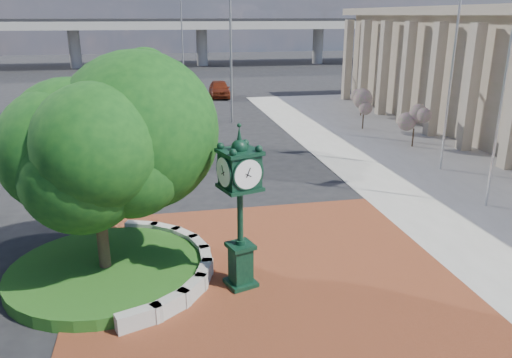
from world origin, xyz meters
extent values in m
plane|color=black|center=(0.00, 0.00, 0.00)|extent=(200.00, 200.00, 0.00)
cube|color=brown|center=(0.00, -1.00, 0.02)|extent=(12.00, 12.00, 0.04)
cube|color=#9E9B93|center=(16.00, 10.00, 0.02)|extent=(20.00, 50.00, 0.04)
cube|color=#9E9B93|center=(-3.91, -3.01, 0.27)|extent=(1.29, 0.76, 0.54)
cube|color=#9E9B93|center=(-3.05, -2.54, 0.27)|extent=(1.20, 1.04, 0.54)
cube|color=#9E9B93|center=(-2.38, -1.84, 0.27)|extent=(1.00, 1.22, 0.54)
cube|color=#9E9B93|center=(-1.95, -0.96, 0.27)|extent=(0.71, 1.30, 0.54)
cube|color=#9E9B93|center=(-1.80, 0.00, 0.27)|extent=(0.35, 1.25, 0.54)
cube|color=#9E9B93|center=(-1.95, 0.96, 0.27)|extent=(0.71, 1.30, 0.54)
cube|color=#9E9B93|center=(-2.38, 1.84, 0.27)|extent=(1.00, 1.22, 0.54)
cube|color=#9E9B93|center=(-3.05, 2.54, 0.27)|extent=(1.20, 1.04, 0.54)
cube|color=#9E9B93|center=(-3.91, 3.01, 0.27)|extent=(1.29, 0.76, 0.54)
cylinder|color=#214413|center=(-5.00, 0.00, 0.20)|extent=(6.10, 6.10, 0.40)
cube|color=black|center=(16.80, 12.00, 4.00)|extent=(0.30, 40.00, 5.50)
cube|color=#9E9B93|center=(0.00, 70.00, 6.50)|extent=(90.00, 12.00, 1.20)
cube|color=black|center=(0.00, 70.00, 7.30)|extent=(90.00, 12.00, 0.40)
cylinder|color=#9E9B93|center=(-15.00, 70.00, 3.00)|extent=(1.80, 1.80, 6.00)
cylinder|color=#9E9B93|center=(5.00, 70.00, 3.00)|extent=(1.80, 1.80, 6.00)
cylinder|color=#9E9B93|center=(25.00, 70.00, 3.00)|extent=(1.80, 1.80, 6.00)
cylinder|color=#38281C|center=(-5.00, 0.00, 1.08)|extent=(0.36, 0.36, 2.17)
sphere|color=#103C13|center=(-5.00, 0.00, 3.73)|extent=(5.20, 5.20, 5.20)
cylinder|color=#38281C|center=(-4.00, 18.00, 0.96)|extent=(0.36, 0.36, 1.92)
sphere|color=#103C13|center=(-4.00, 18.00, 3.25)|extent=(4.40, 4.40, 4.40)
cube|color=black|center=(-0.86, -1.39, 0.09)|extent=(1.07, 1.07, 0.17)
cube|color=black|center=(-0.86, -1.39, 0.74)|extent=(0.74, 0.74, 1.17)
cube|color=black|center=(-0.86, -1.39, 1.36)|extent=(0.94, 0.94, 0.13)
cylinder|color=black|center=(-0.86, -1.39, 2.33)|extent=(0.18, 0.18, 1.81)
cube|color=black|center=(-0.86, -1.39, 3.78)|extent=(1.20, 1.20, 0.96)
cylinder|color=white|center=(-0.70, -1.86, 3.78)|extent=(0.83, 0.32, 0.85)
cylinder|color=white|center=(-1.01, -0.91, 3.78)|extent=(0.83, 0.32, 0.85)
cylinder|color=white|center=(-1.33, -1.54, 3.78)|extent=(0.32, 0.83, 0.85)
cylinder|color=white|center=(-0.38, -1.24, 3.78)|extent=(0.32, 0.83, 0.85)
sphere|color=black|center=(-0.86, -1.39, 4.44)|extent=(0.47, 0.47, 0.47)
cone|color=black|center=(-0.86, -1.39, 4.79)|extent=(0.19, 0.19, 0.53)
imported|color=#5D1E0D|center=(3.41, 35.98, 0.85)|extent=(2.26, 5.08, 1.70)
cylinder|color=silver|center=(10.89, 3.17, 4.53)|extent=(0.11, 0.11, 9.06)
cylinder|color=silver|center=(11.87, 8.52, 5.32)|extent=(0.13, 0.13, 10.63)
cylinder|color=slate|center=(2.69, 23.20, 5.02)|extent=(0.18, 0.18, 10.05)
cylinder|color=slate|center=(0.40, 45.35, 4.95)|extent=(0.18, 0.18, 9.91)
cylinder|color=#38281C|center=(12.77, 13.33, 0.60)|extent=(0.10, 0.10, 1.20)
sphere|color=#BD5E97|center=(12.77, 13.33, 1.60)|extent=(1.20, 1.20, 1.20)
cylinder|color=#38281C|center=(11.76, 18.89, 0.60)|extent=(0.10, 0.10, 1.20)
sphere|color=#BD5E97|center=(11.76, 18.89, 1.60)|extent=(1.20, 1.20, 1.20)
cylinder|color=#38281C|center=(13.61, 23.67, 0.60)|extent=(0.10, 0.10, 1.20)
sphere|color=#BD5E97|center=(13.61, 23.67, 1.60)|extent=(1.20, 1.20, 1.20)
camera|label=1|loc=(-3.12, -14.91, 8.01)|focal=35.00mm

